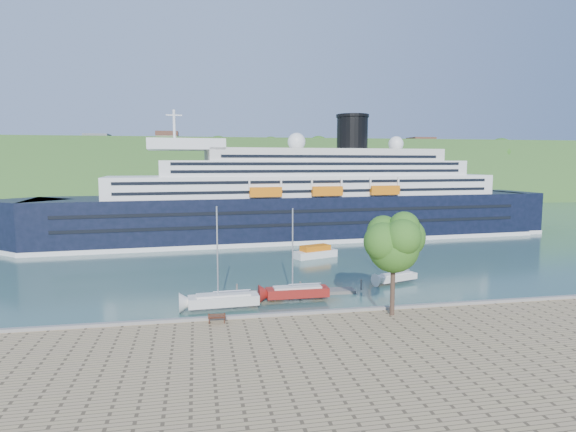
# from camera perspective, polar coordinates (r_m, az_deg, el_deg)

# --- Properties ---
(ground) EXTENTS (400.00, 400.00, 0.00)m
(ground) POSITION_cam_1_polar(r_m,az_deg,el_deg) (47.47, 2.14, -12.61)
(ground) COLOR #325956
(ground) RESTS_ON ground
(far_hillside) EXTENTS (400.00, 50.00, 24.00)m
(far_hillside) POSITION_cam_1_polar(r_m,az_deg,el_deg) (189.05, -7.76, 5.25)
(far_hillside) COLOR #2F5522
(far_hillside) RESTS_ON ground
(quay_coping) EXTENTS (220.00, 0.50, 0.30)m
(quay_coping) POSITION_cam_1_polar(r_m,az_deg,el_deg) (46.92, 2.20, -11.36)
(quay_coping) COLOR slate
(quay_coping) RESTS_ON promenade
(cruise_ship) EXTENTS (113.48, 23.48, 25.30)m
(cruise_ship) POSITION_cam_1_polar(r_m,az_deg,el_deg) (96.97, 1.02, 4.71)
(cruise_ship) COLOR black
(cruise_ship) RESTS_ON ground
(park_bench) EXTENTS (1.67, 0.77, 1.05)m
(park_bench) POSITION_cam_1_polar(r_m,az_deg,el_deg) (44.78, -8.43, -11.80)
(park_bench) COLOR #492215
(park_bench) RESTS_ON promenade
(promenade_tree) EXTENTS (6.44, 6.44, 10.67)m
(promenade_tree) POSITION_cam_1_polar(r_m,az_deg,el_deg) (46.45, 12.37, -5.08)
(promenade_tree) COLOR #2F5F19
(promenade_tree) RESTS_ON promenade
(floating_pontoon) EXTENTS (16.81, 2.69, 0.37)m
(floating_pontoon) POSITION_cam_1_polar(r_m,az_deg,el_deg) (57.16, -0.40, -9.11)
(floating_pontoon) COLOR slate
(floating_pontoon) RESTS_ON ground
(sailboat_white_near) EXTENTS (8.21, 2.65, 10.47)m
(sailboat_white_near) POSITION_cam_1_polar(r_m,az_deg,el_deg) (50.60, -7.72, -5.32)
(sailboat_white_near) COLOR silver
(sailboat_white_near) RESTS_ON ground
(sailboat_red) EXTENTS (7.72, 2.15, 9.97)m
(sailboat_red) POSITION_cam_1_polar(r_m,az_deg,el_deg) (53.50, 1.12, -4.90)
(sailboat_red) COLOR maroon
(sailboat_red) RESTS_ON ground
(sailboat_white_far) EXTENTS (6.49, 3.70, 8.09)m
(sailboat_white_far) POSITION_cam_1_polar(r_m,az_deg,el_deg) (62.97, 12.81, -4.22)
(sailboat_white_far) COLOR silver
(sailboat_white_far) RESTS_ON ground
(tender_launch) EXTENTS (7.72, 4.85, 2.02)m
(tender_launch) POSITION_cam_1_polar(r_m,az_deg,el_deg) (78.82, 3.25, -4.20)
(tender_launch) COLOR orange
(tender_launch) RESTS_ON ground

